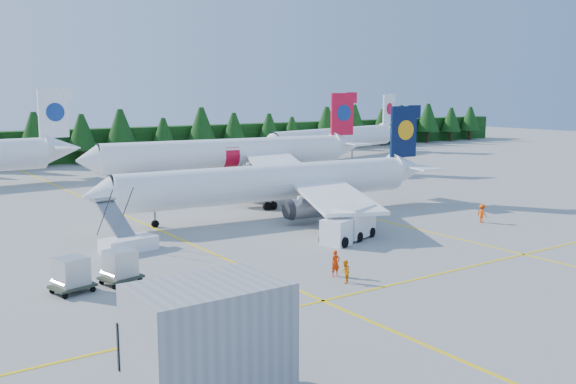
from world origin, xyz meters
TOP-DOWN VIEW (x-y plane):
  - ground at (0.00, 0.00)m, footprint 320.00×320.00m
  - taxi_stripe_a at (-14.00, 20.00)m, footprint 0.25×120.00m
  - taxi_stripe_b at (6.00, 20.00)m, footprint 0.25×120.00m
  - taxi_stripe_cross at (0.00, -6.00)m, footprint 80.00×0.25m
  - treeline_hedge at (0.00, 82.00)m, footprint 220.00×4.00m
  - terminal_building at (-26.00, -14.00)m, footprint 6.00×4.00m
  - airliner_navy at (-2.22, 19.15)m, footprint 38.09×31.22m
  - airliner_red at (7.53, 45.48)m, footprint 43.05×35.25m
  - airliner_far_right at (40.17, 61.37)m, footprint 40.94×13.48m
  - airstairs at (-19.23, 13.17)m, footprint 4.57×6.21m
  - service_truck at (-2.27, 5.64)m, footprint 6.32×4.05m
  - uld_pair at (-24.52, 4.46)m, footprint 6.10×2.57m
  - crew_a at (-10.03, -2.28)m, footprint 0.72×0.51m
  - crew_b at (-10.48, -3.85)m, footprint 0.95×0.95m
  - crew_c at (13.47, 4.05)m, footprint 0.62×0.82m

SIDE VIEW (x-z plane):
  - ground at x=0.00m, z-range 0.00..0.00m
  - taxi_stripe_a at x=-14.00m, z-range 0.00..0.01m
  - taxi_stripe_b at x=6.00m, z-range 0.00..0.01m
  - taxi_stripe_cross at x=0.00m, z-range 0.00..0.01m
  - crew_b at x=-10.48m, z-range 0.00..1.55m
  - airstairs at x=-19.23m, z-range -1.09..2.77m
  - crew_c at x=13.47m, z-range 0.00..1.83m
  - crew_a at x=-10.03m, z-range 0.00..1.85m
  - uld_pair at x=-24.52m, z-range 0.34..2.27m
  - service_truck at x=-2.27m, z-range -0.01..2.86m
  - terminal_building at x=-26.00m, z-range 0.00..5.20m
  - treeline_hedge at x=0.00m, z-range 0.00..6.00m
  - airliner_navy at x=-2.22m, z-range -2.21..8.87m
  - airliner_red at x=7.53m, z-range -2.50..10.03m
  - airliner_far_right at x=40.17m, z-range -2.26..9.87m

